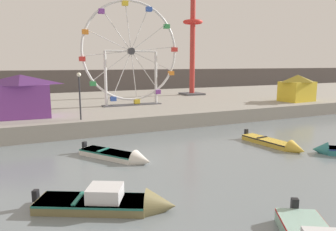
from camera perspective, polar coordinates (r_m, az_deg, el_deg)
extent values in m
cube|color=gray|center=(38.43, -2.39, 2.28)|extent=(110.00, 24.73, 1.27)
cube|color=#564C47|center=(59.65, -10.62, 6.25)|extent=(140.00, 3.00, 4.40)
cube|color=olive|center=(12.67, -13.93, -15.67)|extent=(4.38, 3.16, 0.39)
cube|color=#237566|center=(12.60, -13.96, -15.05)|extent=(4.35, 3.16, 0.08)
cone|color=olive|center=(12.21, -1.35, -16.39)|extent=(1.63, 1.70, 1.32)
cube|color=black|center=(13.32, -23.36, -13.48)|extent=(0.29, 0.31, 0.44)
cube|color=silver|center=(12.34, -11.61, -13.92)|extent=(1.63, 1.57, 0.54)
cube|color=#237566|center=(12.73, -16.32, -14.55)|extent=(0.68, 1.12, 0.06)
cone|color=teal|center=(21.61, 26.37, -5.70)|extent=(1.33, 1.33, 1.03)
cube|color=gold|center=(22.56, 17.94, -4.62)|extent=(1.55, 3.90, 0.36)
cube|color=black|center=(22.52, 17.95, -4.28)|extent=(1.57, 3.86, 0.08)
cone|color=gold|center=(21.14, 22.88, -5.86)|extent=(1.16, 1.16, 1.04)
cube|color=black|center=(23.79, 14.33, -3.01)|extent=(0.26, 0.23, 0.44)
cube|color=black|center=(22.81, 17.06, -3.88)|extent=(0.94, 0.27, 0.06)
cube|color=silver|center=(18.82, -10.87, -7.10)|extent=(3.14, 3.79, 0.37)
cube|color=#237566|center=(18.78, -10.89, -6.68)|extent=(3.14, 3.77, 0.08)
cone|color=silver|center=(17.38, -4.78, -8.37)|extent=(1.50, 1.49, 1.09)
cube|color=black|center=(20.09, -15.25, -5.33)|extent=(0.31, 0.30, 0.44)
cube|color=#237566|center=(19.07, -11.98, -6.24)|extent=(0.89, 0.69, 0.06)
cube|color=black|center=(12.27, 22.46, -15.01)|extent=(0.31, 0.29, 0.44)
torus|color=silver|center=(32.04, -6.88, 11.78)|extent=(10.07, 0.24, 10.07)
cylinder|color=#38383D|center=(32.04, -6.88, 11.78)|extent=(0.70, 0.50, 0.70)
cylinder|color=silver|center=(32.87, -2.73, 12.24)|extent=(4.90, 0.08, 0.60)
cube|color=red|center=(33.86, 1.20, 12.14)|extent=(0.56, 0.48, 0.44)
cylinder|color=silver|center=(32.78, -3.52, 14.32)|extent=(4.02, 0.08, 2.96)
cube|color=#33934C|center=(33.66, -0.25, 16.21)|extent=(0.56, 0.48, 0.44)
cylinder|color=silver|center=(32.52, -5.23, 15.75)|extent=(2.06, 0.08, 4.53)
cube|color=#3356B7|center=(33.13, -3.56, 19.09)|extent=(0.56, 0.48, 0.44)
cylinder|color=silver|center=(32.14, -7.43, 16.13)|extent=(0.60, 0.08, 4.90)
cube|color=yellow|center=(32.39, -7.99, 19.94)|extent=(0.56, 0.48, 0.44)
cylinder|color=silver|center=(31.76, -9.54, 15.33)|extent=(2.96, 0.08, 4.02)
cube|color=purple|center=(31.64, -12.30, 18.39)|extent=(0.56, 0.48, 0.44)
cylinder|color=silver|center=(31.48, -10.93, 13.53)|extent=(4.53, 0.08, 2.06)
cube|color=orange|center=(31.08, -15.14, 14.75)|extent=(0.56, 0.48, 0.44)
cylinder|color=silver|center=(31.37, -11.21, 11.24)|extent=(4.90, 0.08, 0.60)
cube|color=red|center=(30.88, -15.66, 10.09)|extent=(0.56, 0.48, 0.44)
cylinder|color=silver|center=(31.46, -10.32, 9.09)|extent=(4.02, 0.08, 2.96)
cube|color=#33934C|center=(31.09, -13.79, 5.78)|extent=(0.56, 0.48, 0.44)
cylinder|color=silver|center=(31.74, -8.52, 7.70)|extent=(2.06, 0.08, 4.53)
cube|color=#3356B7|center=(31.66, -10.14, 3.06)|extent=(0.56, 0.48, 0.44)
cylinder|color=silver|center=(32.11, -6.34, 7.42)|extent=(0.60, 0.08, 4.90)
cube|color=yellow|center=(32.41, -5.81, 2.62)|extent=(0.56, 0.48, 0.44)
cylinder|color=silver|center=(32.49, -4.35, 8.29)|extent=(2.96, 0.08, 4.02)
cube|color=purple|center=(33.15, -1.94, 4.41)|extent=(0.56, 0.48, 0.44)
cylinder|color=silver|center=(32.77, -3.04, 10.04)|extent=(4.53, 0.08, 2.06)
cube|color=orange|center=(33.67, 0.57, 7.87)|extent=(0.56, 0.48, 0.44)
cylinder|color=silver|center=(31.33, -11.53, 6.66)|extent=(0.28, 0.28, 5.52)
cylinder|color=silver|center=(32.97, -2.27, 6.98)|extent=(0.28, 0.28, 5.52)
cylinder|color=silver|center=(32.04, -6.88, 11.78)|extent=(5.41, 0.18, 0.18)
cube|color=#4C4C51|center=(32.29, -6.68, 2.02)|extent=(6.21, 1.20, 0.08)
cylinder|color=#BC332D|center=(42.94, 4.59, 14.45)|extent=(0.70, 0.70, 15.81)
torus|color=red|center=(43.14, 4.63, 16.93)|extent=(2.64, 2.64, 0.44)
cube|color=#4C4C51|center=(42.99, 4.45, 4.05)|extent=(2.80, 2.80, 0.24)
cube|color=purple|center=(27.01, -25.50, 2.42)|extent=(4.41, 2.66, 2.65)
pyramid|color=#462156|center=(26.88, -25.77, 6.02)|extent=(4.85, 2.92, 0.80)
cube|color=yellow|center=(38.26, 22.80, 4.14)|extent=(3.75, 2.86, 2.24)
pyramid|color=olive|center=(38.17, 22.95, 6.38)|extent=(4.12, 3.14, 0.80)
cylinder|color=#2D2D33|center=(24.41, -16.04, 3.09)|extent=(0.12, 0.12, 3.31)
sphere|color=#F2EACC|center=(24.28, -16.24, 7.30)|extent=(0.32, 0.32, 0.32)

